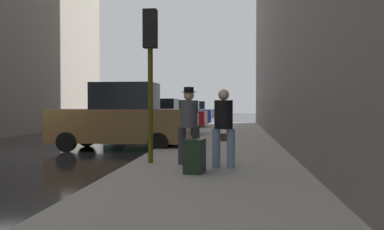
{
  "coord_description": "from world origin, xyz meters",
  "views": [
    {
      "loc": [
        6.5,
        -12.24,
        1.53
      ],
      "look_at": [
        4.48,
        7.45,
        1.03
      ],
      "focal_mm": 40.0,
      "sensor_mm": 36.0,
      "label": 1
    }
  ],
  "objects_px": {
    "parked_silver_sedan": "(193,112)",
    "fire_hydrant": "(184,130)",
    "parked_blue_sedan": "(184,113)",
    "pedestrian_in_jeans": "(224,124)",
    "duffel_bag": "(222,137)",
    "parked_bronze_suv": "(121,119)",
    "pedestrian_with_beanie": "(189,121)",
    "parked_red_hatchback": "(173,115)",
    "traffic_light": "(150,52)",
    "rolling_suitcase": "(195,156)",
    "parked_dark_green_sedan": "(153,119)"
  },
  "relations": [
    {
      "from": "parked_silver_sedan",
      "to": "fire_hydrant",
      "type": "relative_size",
      "value": 6.01
    },
    {
      "from": "parked_bronze_suv",
      "to": "parked_dark_green_sedan",
      "type": "xyz_separation_m",
      "value": [
        0.0,
        5.68,
        -0.18
      ]
    },
    {
      "from": "parked_red_hatchback",
      "to": "parked_bronze_suv",
      "type": "bearing_deg",
      "value": -90.0
    },
    {
      "from": "parked_bronze_suv",
      "to": "pedestrian_with_beanie",
      "type": "distance_m",
      "value": 5.16
    },
    {
      "from": "fire_hydrant",
      "to": "traffic_light",
      "type": "height_order",
      "value": "traffic_light"
    },
    {
      "from": "parked_silver_sedan",
      "to": "pedestrian_in_jeans",
      "type": "xyz_separation_m",
      "value": [
        3.59,
        -29.14,
        0.26
      ]
    },
    {
      "from": "parked_dark_green_sedan",
      "to": "parked_silver_sedan",
      "type": "xyz_separation_m",
      "value": [
        0.0,
        18.66,
        0.0
      ]
    },
    {
      "from": "parked_red_hatchback",
      "to": "parked_silver_sedan",
      "type": "height_order",
      "value": "same"
    },
    {
      "from": "parked_dark_green_sedan",
      "to": "parked_blue_sedan",
      "type": "bearing_deg",
      "value": 90.0
    },
    {
      "from": "fire_hydrant",
      "to": "parked_red_hatchback",
      "type": "bearing_deg",
      "value": 101.0
    },
    {
      "from": "parked_blue_sedan",
      "to": "parked_silver_sedan",
      "type": "distance_m",
      "value": 6.69
    },
    {
      "from": "parked_blue_sedan",
      "to": "rolling_suitcase",
      "type": "distance_m",
      "value": 23.4
    },
    {
      "from": "fire_hydrant",
      "to": "pedestrian_with_beanie",
      "type": "xyz_separation_m",
      "value": [
        0.98,
        -7.0,
        0.64
      ]
    },
    {
      "from": "parked_red_hatchback",
      "to": "parked_silver_sedan",
      "type": "xyz_separation_m",
      "value": [
        0.0,
        12.41,
        0.0
      ]
    },
    {
      "from": "parked_bronze_suv",
      "to": "traffic_light",
      "type": "relative_size",
      "value": 1.28
    },
    {
      "from": "parked_dark_green_sedan",
      "to": "parked_blue_sedan",
      "type": "relative_size",
      "value": 0.99
    },
    {
      "from": "parked_bronze_suv",
      "to": "parked_dark_green_sedan",
      "type": "relative_size",
      "value": 1.09
    },
    {
      "from": "parked_silver_sedan",
      "to": "pedestrian_in_jeans",
      "type": "distance_m",
      "value": 29.36
    },
    {
      "from": "parked_dark_green_sedan",
      "to": "parked_red_hatchback",
      "type": "relative_size",
      "value": 0.99
    },
    {
      "from": "pedestrian_with_beanie",
      "to": "traffic_light",
      "type": "bearing_deg",
      "value": 170.35
    },
    {
      "from": "parked_silver_sedan",
      "to": "fire_hydrant",
      "type": "distance_m",
      "value": 21.77
    },
    {
      "from": "parked_bronze_suv",
      "to": "pedestrian_with_beanie",
      "type": "height_order",
      "value": "parked_bronze_suv"
    },
    {
      "from": "rolling_suitcase",
      "to": "parked_bronze_suv",
      "type": "bearing_deg",
      "value": 118.64
    },
    {
      "from": "parked_dark_green_sedan",
      "to": "rolling_suitcase",
      "type": "height_order",
      "value": "parked_dark_green_sedan"
    },
    {
      "from": "parked_blue_sedan",
      "to": "pedestrian_in_jeans",
      "type": "height_order",
      "value": "pedestrian_in_jeans"
    },
    {
      "from": "parked_dark_green_sedan",
      "to": "pedestrian_in_jeans",
      "type": "distance_m",
      "value": 11.08
    },
    {
      "from": "parked_red_hatchback",
      "to": "parked_silver_sedan",
      "type": "distance_m",
      "value": 12.41
    },
    {
      "from": "parked_bronze_suv",
      "to": "pedestrian_with_beanie",
      "type": "relative_size",
      "value": 2.6
    },
    {
      "from": "fire_hydrant",
      "to": "pedestrian_in_jeans",
      "type": "distance_m",
      "value": 7.69
    },
    {
      "from": "rolling_suitcase",
      "to": "pedestrian_with_beanie",
      "type": "bearing_deg",
      "value": 101.81
    },
    {
      "from": "fire_hydrant",
      "to": "parked_dark_green_sedan",
      "type": "bearing_deg",
      "value": 120.77
    },
    {
      "from": "rolling_suitcase",
      "to": "pedestrian_in_jeans",
      "type": "bearing_deg",
      "value": 53.13
    },
    {
      "from": "parked_dark_green_sedan",
      "to": "fire_hydrant",
      "type": "height_order",
      "value": "parked_dark_green_sedan"
    },
    {
      "from": "parked_dark_green_sedan",
      "to": "pedestrian_in_jeans",
      "type": "bearing_deg",
      "value": -71.11
    },
    {
      "from": "parked_blue_sedan",
      "to": "fire_hydrant",
      "type": "relative_size",
      "value": 6.05
    },
    {
      "from": "pedestrian_with_beanie",
      "to": "parked_red_hatchback",
      "type": "bearing_deg",
      "value": 99.69
    },
    {
      "from": "pedestrian_in_jeans",
      "to": "duffel_bag",
      "type": "height_order",
      "value": "pedestrian_in_jeans"
    },
    {
      "from": "duffel_bag",
      "to": "parked_red_hatchback",
      "type": "bearing_deg",
      "value": 108.75
    },
    {
      "from": "parked_red_hatchback",
      "to": "rolling_suitcase",
      "type": "xyz_separation_m",
      "value": [
        3.03,
        -17.47,
        -0.36
      ]
    },
    {
      "from": "pedestrian_in_jeans",
      "to": "duffel_bag",
      "type": "distance_m",
      "value": 6.92
    },
    {
      "from": "parked_dark_green_sedan",
      "to": "traffic_light",
      "type": "distance_m",
      "value": 10.23
    },
    {
      "from": "parked_dark_green_sedan",
      "to": "fire_hydrant",
      "type": "relative_size",
      "value": 6.01
    },
    {
      "from": "parked_blue_sedan",
      "to": "parked_silver_sedan",
      "type": "height_order",
      "value": "same"
    },
    {
      "from": "traffic_light",
      "to": "pedestrian_with_beanie",
      "type": "distance_m",
      "value": 1.87
    },
    {
      "from": "traffic_light",
      "to": "rolling_suitcase",
      "type": "xyz_separation_m",
      "value": [
        1.18,
        -1.35,
        -2.27
      ]
    },
    {
      "from": "rolling_suitcase",
      "to": "duffel_bag",
      "type": "height_order",
      "value": "rolling_suitcase"
    },
    {
      "from": "pedestrian_with_beanie",
      "to": "pedestrian_in_jeans",
      "type": "bearing_deg",
      "value": -29.25
    },
    {
      "from": "traffic_light",
      "to": "rolling_suitcase",
      "type": "height_order",
      "value": "traffic_light"
    },
    {
      "from": "parked_dark_green_sedan",
      "to": "parked_red_hatchback",
      "type": "xyz_separation_m",
      "value": [
        -0.0,
        6.25,
        0.0
      ]
    },
    {
      "from": "parked_red_hatchback",
      "to": "fire_hydrant",
      "type": "distance_m",
      "value": 9.46
    }
  ]
}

